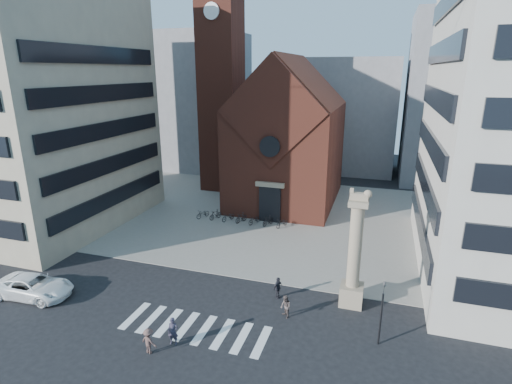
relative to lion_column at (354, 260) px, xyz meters
The scene contains 23 objects.
ground 11.01m from the lion_column, 163.32° to the right, with size 120.00×120.00×0.00m, color black.
piazza 19.18m from the lion_column, 122.03° to the left, with size 46.00×30.00×0.05m, color gray.
zebra_crossing 11.72m from the lion_column, 147.61° to the right, with size 10.20×3.20×0.01m, color white, non-canonical shape.
church 24.62m from the lion_column, 114.43° to the left, with size 12.00×16.65×18.00m.
campanile 34.29m from the lion_column, 128.68° to the left, with size 5.50×5.50×31.20m.
building_left 36.01m from the lion_column, 168.37° to the left, with size 18.00×20.00×26.00m, color tan.
bg_block_left 48.23m from the lion_column, 129.04° to the left, with size 16.00×14.00×22.00m, color gray.
bg_block_mid 42.55m from the lion_column, 95.45° to the left, with size 14.00×12.00×18.00m, color gray.
bg_block_right 41.69m from the lion_column, 72.91° to the left, with size 16.00×14.00×24.00m, color gray.
lion_column is the anchor object (origin of this frame).
traffic_light 4.62m from the lion_column, 63.54° to the right, with size 0.13×0.16×4.30m.
white_car 23.53m from the lion_column, 164.81° to the right, with size 2.67×5.79×1.61m, color white.
pedestrian_0 12.96m from the lion_column, 142.04° to the right, with size 0.65×0.43×1.79m, color #2F2B3B.
pedestrian_1 5.75m from the lion_column, 143.66° to the right, with size 0.79×0.61×1.62m, color #544643.
pedestrian_2 5.92m from the lion_column, behind, with size 0.97×0.40×1.65m, color black.
pedestrian_3 14.42m from the lion_column, 140.80° to the right, with size 1.05×0.60×1.62m, color brown.
scooter_0 21.84m from the lion_column, 144.18° to the left, with size 0.64×1.85×0.97m, color black.
scooter_1 20.62m from the lion_column, 141.65° to the left, with size 0.51×1.79×1.08m, color black.
scooter_2 19.45m from the lion_column, 138.81° to the left, with size 0.64×1.85×0.97m, color black.
scooter_3 18.33m from the lion_column, 135.60° to the left, with size 0.51×1.79×1.08m, color black.
scooter_4 17.29m from the lion_column, 131.97° to the left, with size 0.64×1.85×0.97m, color black.
scooter_5 16.30m from the lion_column, 127.88° to the left, with size 0.51×1.79×1.08m, color black.
scooter_6 15.43m from the lion_column, 123.29° to the left, with size 0.64×1.85×0.97m, color black.
Camera 1 is at (11.13, -23.05, 16.16)m, focal length 28.00 mm.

